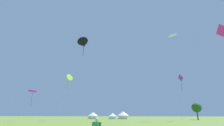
{
  "coord_description": "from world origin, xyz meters",
  "views": [
    {
      "loc": [
        5.85,
        -4.59,
        1.91
      ],
      "look_at": [
        0.0,
        32.0,
        13.21
      ],
      "focal_mm": 27.19,
      "sensor_mm": 36.0,
      "label": 1
    }
  ],
  "objects_px": {
    "kite_black_delta": "(84,44)",
    "kite_purple_parafoil": "(33,91)",
    "kite_white_parafoil": "(172,35)",
    "festival_tent_right": "(113,116)",
    "festival_tent_left": "(93,115)",
    "kite_lime_delta": "(68,79)",
    "kite_magenta_diamond": "(222,31)",
    "tree_distant_left": "(197,108)",
    "kite_purple_diamond": "(181,79)",
    "festival_tent_center": "(123,115)"
  },
  "relations": [
    {
      "from": "kite_lime_delta",
      "to": "kite_purple_diamond",
      "type": "height_order",
      "value": "kite_lime_delta"
    },
    {
      "from": "kite_black_delta",
      "to": "kite_purple_diamond",
      "type": "bearing_deg",
      "value": 58.66
    },
    {
      "from": "kite_magenta_diamond",
      "to": "kite_black_delta",
      "type": "height_order",
      "value": "kite_magenta_diamond"
    },
    {
      "from": "kite_purple_diamond",
      "to": "tree_distant_left",
      "type": "height_order",
      "value": "kite_purple_diamond"
    },
    {
      "from": "kite_white_parafoil",
      "to": "festival_tent_right",
      "type": "height_order",
      "value": "kite_white_parafoil"
    },
    {
      "from": "kite_black_delta",
      "to": "kite_purple_parafoil",
      "type": "relative_size",
      "value": 1.29
    },
    {
      "from": "kite_lime_delta",
      "to": "kite_purple_diamond",
      "type": "bearing_deg",
      "value": -2.3
    },
    {
      "from": "kite_white_parafoil",
      "to": "kite_lime_delta",
      "type": "relative_size",
      "value": 1.89
    },
    {
      "from": "kite_purple_parafoil",
      "to": "kite_black_delta",
      "type": "bearing_deg",
      "value": -47.35
    },
    {
      "from": "kite_white_parafoil",
      "to": "kite_magenta_diamond",
      "type": "bearing_deg",
      "value": -84.46
    },
    {
      "from": "kite_black_delta",
      "to": "festival_tent_center",
      "type": "height_order",
      "value": "kite_black_delta"
    },
    {
      "from": "festival_tent_left",
      "to": "kite_lime_delta",
      "type": "bearing_deg",
      "value": -100.98
    },
    {
      "from": "kite_black_delta",
      "to": "tree_distant_left",
      "type": "xyz_separation_m",
      "value": [
        29.45,
        50.76,
        -7.28
      ]
    },
    {
      "from": "kite_purple_diamond",
      "to": "kite_purple_parafoil",
      "type": "distance_m",
      "value": 48.2
    },
    {
      "from": "kite_white_parafoil",
      "to": "kite_black_delta",
      "type": "relative_size",
      "value": 2.41
    },
    {
      "from": "kite_black_delta",
      "to": "kite_purple_diamond",
      "type": "height_order",
      "value": "kite_purple_diamond"
    },
    {
      "from": "kite_white_parafoil",
      "to": "festival_tent_right",
      "type": "relative_size",
      "value": 7.82
    },
    {
      "from": "kite_lime_delta",
      "to": "festival_tent_right",
      "type": "height_order",
      "value": "kite_lime_delta"
    },
    {
      "from": "kite_purple_diamond",
      "to": "festival_tent_right",
      "type": "xyz_separation_m",
      "value": [
        -25.75,
        22.91,
        -11.58
      ]
    },
    {
      "from": "kite_white_parafoil",
      "to": "kite_lime_delta",
      "type": "height_order",
      "value": "kite_white_parafoil"
    },
    {
      "from": "festival_tent_right",
      "to": "tree_distant_left",
      "type": "distance_m",
      "value": 34.95
    },
    {
      "from": "kite_purple_diamond",
      "to": "kite_lime_delta",
      "type": "bearing_deg",
      "value": 177.7
    },
    {
      "from": "kite_lime_delta",
      "to": "festival_tent_center",
      "type": "distance_m",
      "value": 30.7
    },
    {
      "from": "kite_lime_delta",
      "to": "kite_black_delta",
      "type": "relative_size",
      "value": 1.28
    },
    {
      "from": "kite_black_delta",
      "to": "tree_distant_left",
      "type": "distance_m",
      "value": 59.14
    },
    {
      "from": "festival_tent_left",
      "to": "festival_tent_center",
      "type": "bearing_deg",
      "value": 0.0
    },
    {
      "from": "kite_lime_delta",
      "to": "kite_white_parafoil",
      "type": "bearing_deg",
      "value": 2.62
    },
    {
      "from": "kite_white_parafoil",
      "to": "kite_purple_diamond",
      "type": "height_order",
      "value": "kite_white_parafoil"
    },
    {
      "from": "kite_purple_parafoil",
      "to": "kite_lime_delta",
      "type": "bearing_deg",
      "value": 39.1
    },
    {
      "from": "festival_tent_center",
      "to": "kite_magenta_diamond",
      "type": "bearing_deg",
      "value": -64.02
    },
    {
      "from": "kite_purple_diamond",
      "to": "festival_tent_left",
      "type": "bearing_deg",
      "value": 146.71
    },
    {
      "from": "kite_purple_parafoil",
      "to": "festival_tent_right",
      "type": "relative_size",
      "value": 2.52
    },
    {
      "from": "kite_magenta_diamond",
      "to": "kite_purple_parafoil",
      "type": "distance_m",
      "value": 54.37
    },
    {
      "from": "kite_black_delta",
      "to": "festival_tent_left",
      "type": "distance_m",
      "value": 59.94
    },
    {
      "from": "kite_lime_delta",
      "to": "festival_tent_left",
      "type": "height_order",
      "value": "kite_lime_delta"
    },
    {
      "from": "kite_purple_parafoil",
      "to": "festival_tent_center",
      "type": "relative_size",
      "value": 1.94
    },
    {
      "from": "festival_tent_left",
      "to": "tree_distant_left",
      "type": "xyz_separation_m",
      "value": [
        43.3,
        -6.68,
        2.8
      ]
    },
    {
      "from": "festival_tent_right",
      "to": "tree_distant_left",
      "type": "height_order",
      "value": "tree_distant_left"
    },
    {
      "from": "kite_white_parafoil",
      "to": "kite_purple_parafoil",
      "type": "relative_size",
      "value": 3.1
    },
    {
      "from": "kite_purple_parafoil",
      "to": "kite_purple_diamond",
      "type": "bearing_deg",
      "value": 6.6
    },
    {
      "from": "festival_tent_left",
      "to": "festival_tent_center",
      "type": "xyz_separation_m",
      "value": [
        13.92,
        0.0,
        0.16
      ]
    },
    {
      "from": "kite_white_parafoil",
      "to": "festival_tent_center",
      "type": "height_order",
      "value": "kite_white_parafoil"
    },
    {
      "from": "kite_black_delta",
      "to": "festival_tent_right",
      "type": "xyz_separation_m",
      "value": [
        -4.72,
        57.44,
        -10.34
      ]
    },
    {
      "from": "tree_distant_left",
      "to": "kite_lime_delta",
      "type": "bearing_deg",
      "value": -162.82
    },
    {
      "from": "kite_purple_parafoil",
      "to": "festival_tent_center",
      "type": "distance_m",
      "value": 39.78
    },
    {
      "from": "kite_magenta_diamond",
      "to": "kite_purple_diamond",
      "type": "distance_m",
      "value": 25.49
    },
    {
      "from": "kite_purple_diamond",
      "to": "kite_purple_parafoil",
      "type": "xyz_separation_m",
      "value": [
        -47.75,
        -5.52,
        -3.64
      ]
    },
    {
      "from": "kite_purple_diamond",
      "to": "festival_tent_right",
      "type": "height_order",
      "value": "kite_purple_diamond"
    },
    {
      "from": "kite_purple_parafoil",
      "to": "kite_magenta_diamond",
      "type": "bearing_deg",
      "value": -21.31
    },
    {
      "from": "festival_tent_left",
      "to": "kite_magenta_diamond",
      "type": "bearing_deg",
      "value": -52.14
    }
  ]
}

